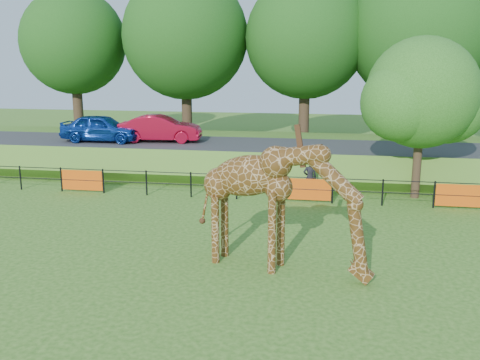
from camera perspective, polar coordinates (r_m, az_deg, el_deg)
The scene contains 10 objects.
ground at distance 15.33m, azimuth -5.75°, elevation -9.61°, with size 90.00×90.00×0.00m, color #2D5D17.
giraffe at distance 14.78m, azimuth 4.53°, elevation -2.90°, with size 5.15×0.95×3.68m, color #4E2F10, non-canonical shape.
perimeter_fence at distance 22.60m, azimuth -0.36°, elevation -0.70°, with size 28.07×0.10×1.10m, color black, non-canonical shape.
embankment at distance 29.84m, azimuth 2.21°, elevation 2.80°, with size 40.00×9.00×1.30m, color #2D5D17.
road at distance 28.26m, azimuth 1.81°, elevation 3.70°, with size 40.00×5.00×0.12m, color #313134.
car_blue at distance 30.05m, azimuth -14.55°, elevation 5.39°, with size 1.76×4.37×1.49m, color #143FA6.
car_red at distance 29.40m, azimuth -8.48°, elevation 5.46°, with size 1.53×4.38×1.44m, color #AA0C27.
visitor at distance 23.20m, azimuth 7.46°, elevation 0.24°, with size 0.60×0.39×1.65m, color black.
tree_east at distance 23.60m, azimuth 19.05°, elevation 8.36°, with size 5.40×4.71×6.76m.
bg_tree_line at distance 35.71m, azimuth 6.87°, elevation 14.91°, with size 37.30×8.80×11.82m.
Camera 1 is at (3.91, -13.63, 5.83)m, focal length 40.00 mm.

